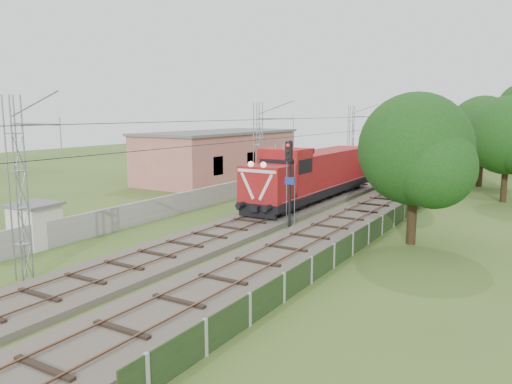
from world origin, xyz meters
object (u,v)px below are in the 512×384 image
Objects in this scene: relay_hut at (35,225)px; signal_post at (289,169)px; locomotive at (314,174)px; coach_rake at (473,142)px.

signal_post is at bearing 45.64° from relay_hut.
locomotive is 10.15m from signal_post.
coach_rake is (5.00, 49.83, 0.11)m from locomotive.
coach_rake reaches higher than relay_hut.
signal_post reaches higher than locomotive.
coach_rake is 15.82× the size of signal_post.
locomotive is at bearing 69.72° from relay_hut.
locomotive is 7.19× the size of relay_hut.
locomotive reaches higher than relay_hut.
signal_post reaches higher than coach_rake.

